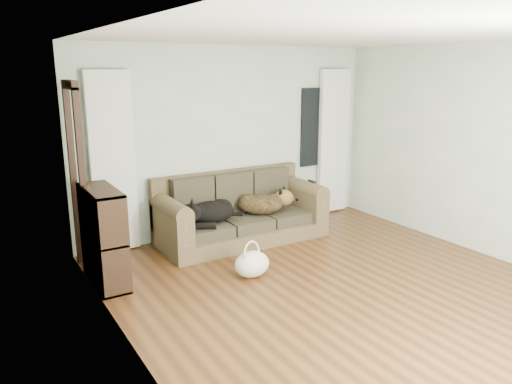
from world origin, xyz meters
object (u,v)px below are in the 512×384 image
dog_black_lab (209,213)px  tote_bag (252,263)px  dog_shepherd (263,203)px  sofa (242,208)px  bookshelf (104,239)px

dog_black_lab → tote_bag: (0.01, -1.07, -0.32)m
dog_black_lab → dog_shepherd: (0.83, 0.01, 0.01)m
dog_shepherd → tote_bag: (-0.82, -1.09, -0.33)m
sofa → bookshelf: bookshelf is taller
sofa → dog_black_lab: (-0.53, -0.06, 0.03)m
dog_black_lab → dog_shepherd: 0.83m
dog_black_lab → dog_shepherd: dog_shepherd is taller
tote_bag → bookshelf: (-1.45, 0.69, 0.34)m
dog_shepherd → bookshelf: bookshelf is taller
dog_shepherd → bookshelf: size_ratio=0.61×
sofa → dog_shepherd: (0.30, -0.05, 0.04)m
tote_bag → bookshelf: bookshelf is taller
sofa → tote_bag: bearing=-114.5°
tote_bag → dog_shepherd: bearing=53.0°
sofa → bookshelf: bearing=-167.1°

